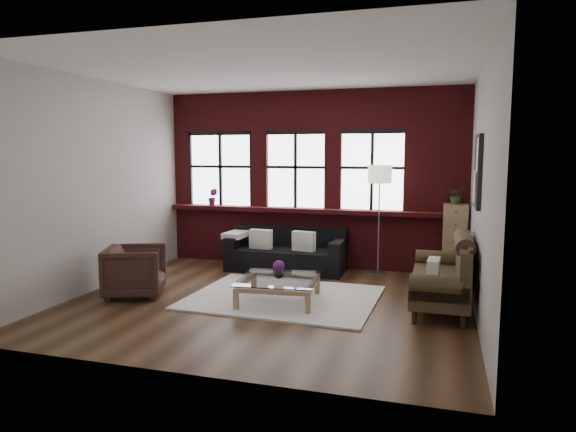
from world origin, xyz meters
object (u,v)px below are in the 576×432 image
(drawer_chest, at_px, (454,242))
(armchair, at_px, (135,271))
(dark_sofa, at_px, (286,250))
(vase, at_px, (279,273))
(vintage_settee, at_px, (440,271))
(coffee_table, at_px, (279,291))
(floor_lamp, at_px, (379,216))

(drawer_chest, bearing_deg, armchair, -151.71)
(dark_sofa, relative_size, drawer_chest, 1.65)
(vase, relative_size, drawer_chest, 0.11)
(vintage_settee, distance_m, armchair, 4.32)
(drawer_chest, bearing_deg, dark_sofa, -175.99)
(coffee_table, bearing_deg, armchair, -172.15)
(vase, bearing_deg, drawer_chest, 41.81)
(vintage_settee, relative_size, coffee_table, 1.73)
(dark_sofa, relative_size, floor_lamp, 1.02)
(coffee_table, xyz_separation_m, floor_lamp, (1.12, 2.14, 0.84))
(armchair, height_order, vase, armchair)
(dark_sofa, distance_m, vintage_settee, 3.01)
(coffee_table, distance_m, drawer_chest, 3.21)
(vintage_settee, xyz_separation_m, drawer_chest, (0.22, 1.69, 0.13))
(armchair, height_order, drawer_chest, drawer_chest)
(drawer_chest, relative_size, floor_lamp, 0.62)
(coffee_table, bearing_deg, vase, -90.00)
(coffee_table, xyz_separation_m, drawer_chest, (2.37, 2.12, 0.45))
(floor_lamp, bearing_deg, dark_sofa, -172.15)
(drawer_chest, height_order, floor_lamp, floor_lamp)
(coffee_table, relative_size, vase, 7.98)
(armchair, distance_m, drawer_chest, 5.09)
(vase, distance_m, drawer_chest, 3.18)
(vase, xyz_separation_m, drawer_chest, (2.37, 2.12, 0.21))
(armchair, distance_m, vase, 2.13)
(coffee_table, height_order, drawer_chest, drawer_chest)
(vase, bearing_deg, coffee_table, 90.00)
(drawer_chest, bearing_deg, vintage_settee, -97.43)
(dark_sofa, relative_size, coffee_table, 1.92)
(vintage_settee, bearing_deg, coffee_table, -168.66)
(vase, relative_size, floor_lamp, 0.07)
(coffee_table, relative_size, floor_lamp, 0.53)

